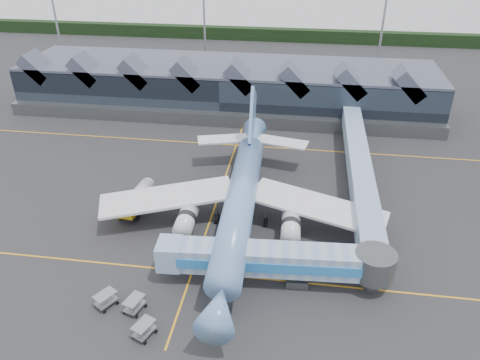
# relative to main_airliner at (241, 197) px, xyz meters

# --- Properties ---
(ground) EXTENTS (260.00, 260.00, 0.00)m
(ground) POSITION_rel_main_airliner_xyz_m (-4.49, -3.16, -4.40)
(ground) COLOR #262528
(ground) RESTS_ON ground
(taxi_stripes) EXTENTS (120.00, 60.00, 0.01)m
(taxi_stripes) POSITION_rel_main_airliner_xyz_m (-4.49, 6.84, -4.39)
(taxi_stripes) COLOR orange
(taxi_stripes) RESTS_ON ground
(tree_line_far) EXTENTS (260.00, 4.00, 4.00)m
(tree_line_far) POSITION_rel_main_airliner_xyz_m (-4.49, 106.84, -2.40)
(tree_line_far) COLOR black
(tree_line_far) RESTS_ON ground
(terminal) EXTENTS (90.00, 22.25, 12.52)m
(terminal) POSITION_rel_main_airliner_xyz_m (-9.55, 44.19, 0.48)
(terminal) COLOR black
(terminal) RESTS_ON ground
(light_masts) EXTENTS (132.40, 42.56, 22.45)m
(light_masts) POSITION_rel_main_airliner_xyz_m (16.51, 59.64, 8.09)
(light_masts) COLOR #93979B
(light_masts) RESTS_ON ground
(main_airliner) EXTENTS (40.49, 46.52, 14.96)m
(main_airliner) POSITION_rel_main_airliner_xyz_m (0.00, 0.00, 0.00)
(main_airliner) COLOR #6191C4
(main_airliner) RESTS_ON ground
(jet_bridge) EXTENTS (27.65, 5.68, 5.24)m
(jet_bridge) POSITION_rel_main_airliner_xyz_m (7.05, -11.45, -1.02)
(jet_bridge) COLOR #7C9ACF
(jet_bridge) RESTS_ON ground
(fuel_truck) EXTENTS (3.31, 9.22, 3.07)m
(fuel_truck) POSITION_rel_main_airliner_xyz_m (-15.69, 1.69, -2.68)
(fuel_truck) COLOR black
(fuel_truck) RESTS_ON ground
(baggage_carts) EXTENTS (8.12, 6.35, 1.68)m
(baggage_carts) POSITION_rel_main_airliner_xyz_m (-9.70, -19.28, -3.45)
(baggage_carts) COLOR gray
(baggage_carts) RESTS_ON ground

